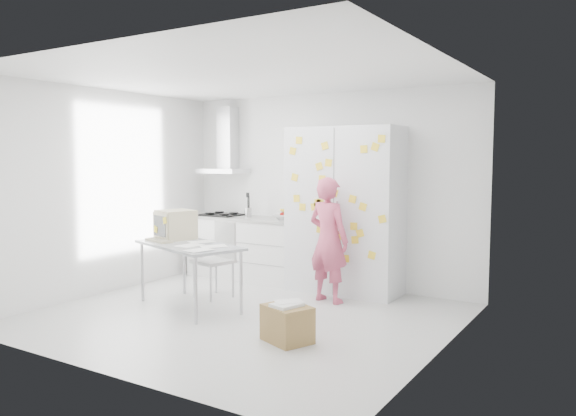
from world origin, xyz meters
The scene contains 10 objects.
floor centered at (0.00, 0.00, -0.01)m, with size 4.50×4.00×0.02m, color silver.
walls centered at (0.00, 0.72, 1.35)m, with size 4.52×4.01×2.70m.
ceiling centered at (0.00, 0.00, 2.70)m, with size 4.50×4.00×0.02m, color white.
counter_run centered at (-1.20, 1.70, 0.47)m, with size 1.84×0.63×1.28m.
range_hood centered at (-1.65, 1.84, 1.96)m, with size 0.70×0.48×1.01m.
tall_cabinet centered at (0.45, 1.67, 1.10)m, with size 1.50×0.68×2.20m.
person centered at (0.51, 1.10, 0.78)m, with size 0.57×0.37×1.56m, color #CA4E6D.
desk centered at (-1.04, 0.10, 0.86)m, with size 1.58×1.13×1.14m.
chair centered at (-0.83, 0.59, 0.55)m, with size 0.53×0.53×0.97m.
cardboard_box centered at (0.89, -0.49, 0.19)m, with size 0.55×0.50×0.39m.
Camera 1 is at (3.72, -5.03, 1.78)m, focal length 35.00 mm.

